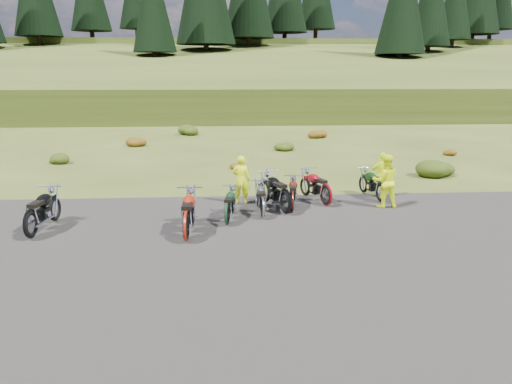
{
  "coord_description": "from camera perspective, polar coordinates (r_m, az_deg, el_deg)",
  "views": [
    {
      "loc": [
        -0.93,
        -13.62,
        4.51
      ],
      "look_at": [
        0.01,
        0.51,
        1.03
      ],
      "focal_mm": 35.0,
      "sensor_mm": 36.0,
      "label": 1
    }
  ],
  "objects": [
    {
      "name": "motorcycle_7",
      "position": [
        17.89,
        14.0,
        -1.21
      ],
      "size": [
        1.02,
        2.11,
        1.06
      ],
      "primitive_type": null,
      "rotation": [
        0.0,
        0.0,
        1.75
      ],
      "color": "black",
      "rests_on": "ground"
    },
    {
      "name": "shrub_2",
      "position": [
        30.95,
        -13.63,
        5.76
      ],
      "size": [
        1.3,
        1.3,
        0.77
      ],
      "primitive_type": "ellipsoid",
      "color": "#6B330D",
      "rests_on": "ground"
    },
    {
      "name": "shrub_4",
      "position": [
        23.22,
        -2.43,
        3.17
      ],
      "size": [
        0.77,
        0.77,
        0.45
      ],
      "primitive_type": "ellipsoid",
      "color": "#6B330D",
      "rests_on": "ground"
    },
    {
      "name": "shrub_8",
      "position": [
        29.02,
        21.02,
        4.41
      ],
      "size": [
        0.77,
        0.77,
        0.45
      ],
      "primitive_type": "ellipsoid",
      "color": "#6B330D",
      "rests_on": "ground"
    },
    {
      "name": "motorcycle_3",
      "position": [
        15.51,
        0.76,
        -3.08
      ],
      "size": [
        0.69,
        1.93,
        1.0
      ],
      "primitive_type": null,
      "rotation": [
        0.0,
        0.0,
        1.6
      ],
      "color": "#98999D",
      "rests_on": "ground"
    },
    {
      "name": "motorcycle_0",
      "position": [
        15.03,
        -24.18,
        -4.9
      ],
      "size": [
        0.99,
        2.36,
        1.2
      ],
      "primitive_type": null,
      "rotation": [
        0.0,
        0.0,
        1.47
      ],
      "color": "black",
      "rests_on": "ground"
    },
    {
      "name": "shrub_5",
      "position": [
        28.63,
        3.14,
        5.35
      ],
      "size": [
        1.03,
        1.03,
        0.61
      ],
      "primitive_type": "ellipsoid",
      "color": "#20370D",
      "rests_on": "ground"
    },
    {
      "name": "motorcycle_2",
      "position": [
        14.86,
        -3.28,
        -3.87
      ],
      "size": [
        0.9,
        1.95,
        0.98
      ],
      "primitive_type": null,
      "rotation": [
        0.0,
        0.0,
        1.42
      ],
      "color": "#0E3416",
      "rests_on": "ground"
    },
    {
      "name": "shrub_6",
      "position": [
        34.26,
        6.93,
        6.79
      ],
      "size": [
        1.3,
        1.3,
        0.77
      ],
      "primitive_type": "ellipsoid",
      "color": "#6B330D",
      "rests_on": "ground"
    },
    {
      "name": "gravel_pad",
      "position": [
        12.49,
        0.74,
        -7.34
      ],
      "size": [
        20.0,
        12.0,
        0.04
      ],
      "primitive_type": "cube",
      "color": "black",
      "rests_on": "ground"
    },
    {
      "name": "shrub_1",
      "position": [
        26.56,
        -21.71,
        3.72
      ],
      "size": [
        1.03,
        1.03,
        0.61
      ],
      "primitive_type": "ellipsoid",
      "color": "#20370D",
      "rests_on": "ground"
    },
    {
      "name": "person_middle",
      "position": [
        16.98,
        -1.72,
        1.31
      ],
      "size": [
        0.67,
        0.5,
        1.67
      ],
      "primitive_type": "imported",
      "rotation": [
        0.0,
        0.0,
        2.97
      ],
      "color": "#D9ED0C",
      "rests_on": "ground"
    },
    {
      "name": "person_right_b",
      "position": [
        18.57,
        14.25,
        1.86
      ],
      "size": [
        0.96,
        0.44,
        1.6
      ],
      "primitive_type": "imported",
      "rotation": [
        0.0,
        0.0,
        3.09
      ],
      "color": "#D9ED0C",
      "rests_on": "ground"
    },
    {
      "name": "ground",
      "position": [
        14.37,
        0.11,
        -4.47
      ],
      "size": [
        300.0,
        300.0,
        0.0
      ],
      "primitive_type": "plane",
      "color": "#3A4617",
      "rests_on": "ground"
    },
    {
      "name": "shrub_3",
      "position": [
        35.82,
        -7.62,
        7.2
      ],
      "size": [
        1.56,
        1.56,
        0.92
      ],
      "primitive_type": "ellipsoid",
      "color": "#20370D",
      "rests_on": "ground"
    },
    {
      "name": "conifer_21",
      "position": [
        64.63,
        -11.7,
        20.7
      ],
      "size": [
        5.28,
        5.28,
        14.0
      ],
      "color": "black",
      "rests_on": "ground"
    },
    {
      "name": "shrub_7",
      "position": [
        23.04,
        19.92,
        2.86
      ],
      "size": [
        1.56,
        1.56,
        0.92
      ],
      "primitive_type": "ellipsoid",
      "color": "#20370D",
      "rests_on": "ground"
    },
    {
      "name": "motorcycle_6",
      "position": [
        17.08,
        7.95,
        -1.63
      ],
      "size": [
        1.39,
        2.23,
        1.11
      ],
      "primitive_type": null,
      "rotation": [
        0.0,
        0.0,
        1.92
      ],
      "color": "maroon",
      "rests_on": "ground"
    },
    {
      "name": "hill_slope",
      "position": [
        63.78,
        -2.99,
        9.73
      ],
      "size": [
        300.0,
        45.97,
        9.37
      ],
      "primitive_type": null,
      "rotation": [
        0.14,
        0.0,
        0.0
      ],
      "color": "#324216",
      "rests_on": "ground"
    },
    {
      "name": "person_right_a",
      "position": [
        17.07,
        14.54,
        1.13
      ],
      "size": [
        0.88,
        0.69,
        1.78
      ],
      "primitive_type": "imported",
      "rotation": [
        0.0,
        0.0,
        3.13
      ],
      "color": "#D9ED0C",
      "rests_on": "ground"
    },
    {
      "name": "hill_plateau",
      "position": [
        123.7,
        -3.44,
        11.69
      ],
      "size": [
        300.0,
        90.0,
        9.17
      ],
      "primitive_type": "cube",
      "color": "#324216",
      "rests_on": "ground"
    },
    {
      "name": "motorcycle_1",
      "position": [
        13.63,
        -7.93,
        -5.64
      ],
      "size": [
        0.85,
        2.35,
        1.22
      ],
      "primitive_type": null,
      "rotation": [
        0.0,
        0.0,
        1.54
      ],
      "color": "#9E1F0B",
      "rests_on": "ground"
    },
    {
      "name": "motorcycle_5",
      "position": [
        16.01,
        3.35,
        -2.56
      ],
      "size": [
        1.49,
        2.42,
        1.2
      ],
      "primitive_type": null,
      "rotation": [
        0.0,
        0.0,
        1.91
      ],
      "color": "black",
      "rests_on": "ground"
    },
    {
      "name": "motorcycle_4",
      "position": [
        16.25,
        4.2,
        -2.33
      ],
      "size": [
        0.91,
        1.98,
        1.0
      ],
      "primitive_type": null,
      "rotation": [
        0.0,
        0.0,
        1.42
      ],
      "color": "#4D150C",
      "rests_on": "ground"
    }
  ]
}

